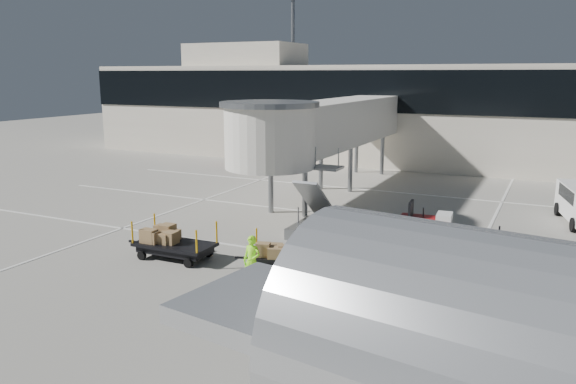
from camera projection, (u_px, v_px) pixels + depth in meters
name	position (u px, v px, depth m)	size (l,w,h in m)	color
ground	(291.00, 273.00, 21.11)	(140.00, 140.00, 0.00)	#B1AB9E
lane_markings	(355.00, 215.00, 29.62)	(40.00, 30.00, 0.02)	white
terminal	(441.00, 113.00, 46.79)	(64.00, 12.11, 15.20)	silver
jet_bridge	(320.00, 127.00, 32.72)	(5.70, 20.40, 6.03)	white
baggage_tug	(426.00, 223.00, 26.01)	(2.42, 1.66, 1.53)	maroon
suitcase_cart	(541.00, 257.00, 21.27)	(3.77, 1.94, 1.45)	black
box_cart_near	(287.00, 255.00, 21.34)	(3.63, 2.27, 1.40)	black
box_cart_far	(175.00, 244.00, 22.60)	(3.96, 1.66, 1.54)	black
ground_worker	(252.00, 261.00, 19.66)	(0.66, 0.43, 1.81)	#8EFF1A
belt_loader	(256.00, 156.00, 45.35)	(4.30, 1.96, 2.02)	maroon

